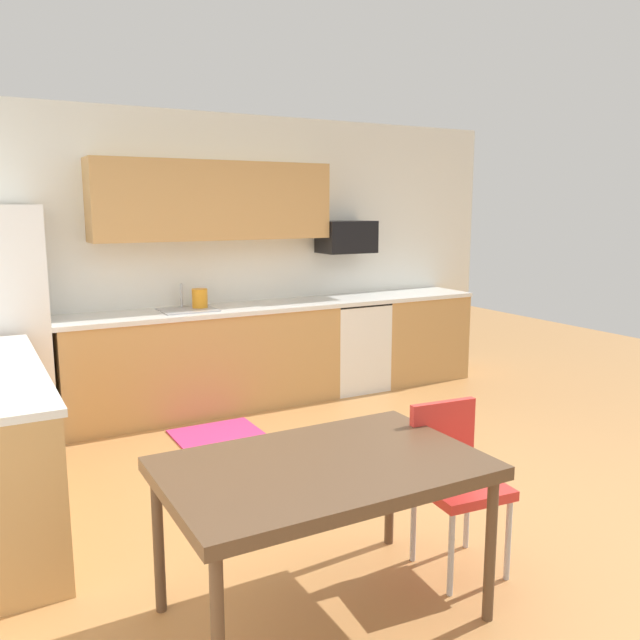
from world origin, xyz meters
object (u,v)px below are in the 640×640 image
kettle (200,300)px  dining_table (323,475)px  microwave (346,237)px  chair_near_table (453,472)px  oven_range (351,344)px

kettle → dining_table: bearing=-99.4°
microwave → chair_near_table: microwave is taller
dining_table → kettle: kettle is taller
chair_near_table → kettle: (-0.27, 3.17, 0.52)m
microwave → chair_near_table: (-1.30, -3.22, -1.04)m
oven_range → dining_table: size_ratio=0.65×
oven_range → microwave: 1.10m
microwave → kettle: 1.66m
oven_range → chair_near_table: oven_range is taller
dining_table → chair_near_table: (0.80, 0.06, -0.18)m
chair_near_table → oven_range: bearing=67.4°
oven_range → kettle: bearing=178.2°
dining_table → microwave: bearing=57.4°
oven_range → dining_table: oven_range is taller
microwave → dining_table: 4.00m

